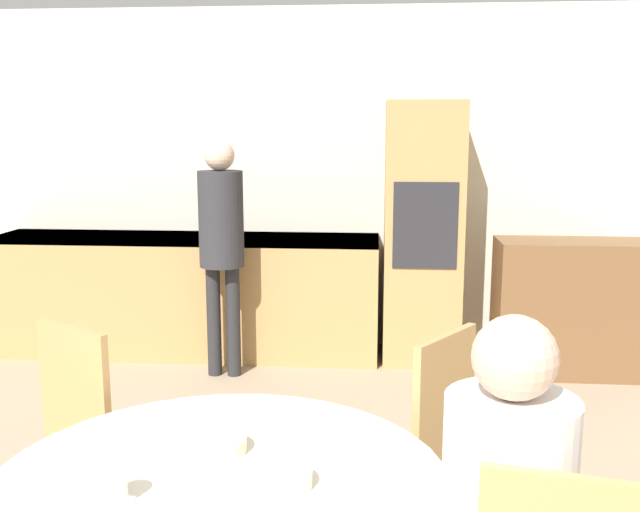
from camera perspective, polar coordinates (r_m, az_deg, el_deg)
The scene contains 10 objects.
wall_back at distance 5.55m, azimuth 2.54°, elevation 6.05°, with size 7.07×0.05×2.60m.
kitchen_counter at distance 5.52m, azimuth -10.61°, elevation -2.93°, with size 2.90×0.60×0.90m.
oven_unit at distance 5.26m, azimuth 8.19°, elevation 1.84°, with size 0.55×0.59×1.89m.
sideboard at distance 5.26m, azimuth 19.38°, elevation -3.91°, with size 1.03×0.45×0.94m.
chair_far_left at distance 2.85m, azimuth -20.27°, elevation -14.36°, with size 0.55×0.55×1.00m.
chair_far_right at distance 2.73m, azimuth 8.15°, elevation -14.87°, with size 0.56×0.56×1.00m.
person_standing at distance 4.86m, azimuth -7.90°, elevation 1.97°, with size 0.30×0.30×1.62m.
cup at distance 1.99m, azimuth -16.33°, elevation -17.23°, with size 0.08×0.08×0.10m.
bowl_near at distance 2.02m, azimuth -3.09°, elevation -17.31°, with size 0.17×0.17×0.05m.
bowl_centre at distance 2.22m, azimuth -8.22°, elevation -14.67°, with size 0.18×0.18×0.05m.
Camera 1 is at (0.21, -0.49, 1.71)m, focal length 40.00 mm.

